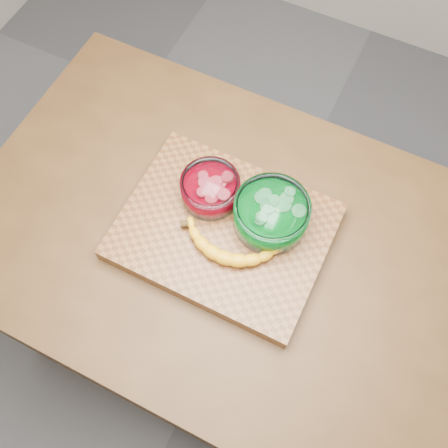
% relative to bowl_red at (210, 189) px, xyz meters
% --- Properties ---
extents(ground, '(3.50, 3.50, 0.00)m').
position_rel_bowl_red_xyz_m(ground, '(0.06, -0.06, -0.97)').
color(ground, '#5D5D62').
rests_on(ground, ground).
extents(counter, '(1.20, 0.80, 0.90)m').
position_rel_bowl_red_xyz_m(counter, '(0.06, -0.06, -0.52)').
color(counter, '#492E16').
rests_on(counter, ground).
extents(cutting_board, '(0.45, 0.35, 0.04)m').
position_rel_bowl_red_xyz_m(cutting_board, '(0.06, -0.06, -0.05)').
color(cutting_board, brown).
rests_on(cutting_board, counter).
extents(bowl_red, '(0.13, 0.13, 0.06)m').
position_rel_bowl_red_xyz_m(bowl_red, '(0.00, 0.00, 0.00)').
color(bowl_red, white).
rests_on(bowl_red, cutting_board).
extents(bowl_green, '(0.16, 0.16, 0.08)m').
position_rel_bowl_red_xyz_m(bowl_green, '(0.15, -0.00, 0.01)').
color(bowl_green, white).
rests_on(bowl_green, cutting_board).
extents(banana, '(0.25, 0.12, 0.03)m').
position_rel_bowl_red_xyz_m(banana, '(0.09, -0.10, -0.01)').
color(banana, gold).
rests_on(banana, cutting_board).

